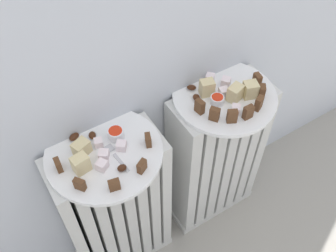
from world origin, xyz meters
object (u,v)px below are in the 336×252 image
object	(u,v)px
radiator_left	(117,211)
jam_bowl_left	(116,133)
fork	(116,156)
plate_left	(104,153)
radiator_right	(214,158)
jam_bowl_right	(217,99)
plate_right	(225,96)

from	to	relation	value
radiator_left	jam_bowl_left	distance (m)	0.33
fork	plate_left	bearing A→B (deg)	122.80
radiator_right	jam_bowl_right	bearing A→B (deg)	-160.86
plate_left	radiator_left	bearing A→B (deg)	116.57
plate_right	jam_bowl_left	size ratio (longest dim) A/B	7.10
plate_left	jam_bowl_left	distance (m)	0.06
radiator_right	fork	size ratio (longest dim) A/B	6.04
radiator_right	jam_bowl_right	distance (m)	0.33
radiator_right	plate_left	distance (m)	0.49
plate_left	fork	xyz separation A→B (m)	(0.02, -0.03, 0.01)
plate_left	plate_right	distance (m)	0.38
radiator_left	plate_left	distance (m)	0.31
radiator_right	jam_bowl_left	size ratio (longest dim) A/B	14.19
radiator_right	plate_left	size ratio (longest dim) A/B	2.00
radiator_left	fork	xyz separation A→B (m)	(0.02, -0.03, 0.32)
jam_bowl_right	radiator_right	bearing A→B (deg)	19.14
radiator_right	jam_bowl_right	world-z (taller)	jam_bowl_right
radiator_left	plate_right	distance (m)	0.49
fork	radiator_right	bearing A→B (deg)	4.63
radiator_right	fork	distance (m)	0.48
plate_left	radiator_right	bearing A→B (deg)	0.00
plate_left	jam_bowl_right	xyz separation A→B (m)	(0.34, -0.01, 0.02)
jam_bowl_left	fork	bearing A→B (deg)	-118.25
plate_right	radiator_left	bearing A→B (deg)	180.00
radiator_right	fork	xyz separation A→B (m)	(-0.36, -0.03, 0.32)
plate_left	fork	bearing A→B (deg)	-57.20
fork	jam_bowl_left	bearing A→B (deg)	61.75
jam_bowl_right	fork	bearing A→B (deg)	-177.18
jam_bowl_left	jam_bowl_right	distance (m)	0.30
radiator_left	jam_bowl_right	bearing A→B (deg)	-2.23
radiator_left	plate_left	bearing A→B (deg)	-63.43
fork	radiator_left	bearing A→B (deg)	122.80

